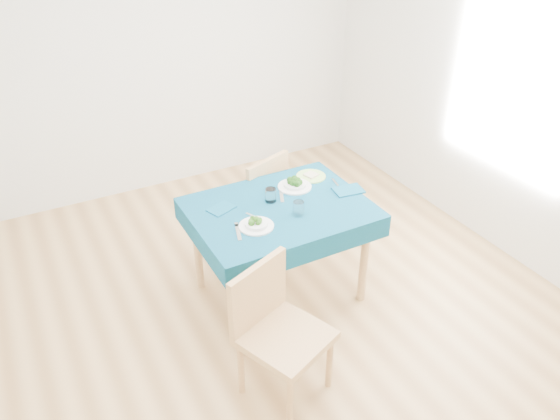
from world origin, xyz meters
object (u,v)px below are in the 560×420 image
bowl_near (256,222)px  side_plate (311,176)px  chair_near (286,319)px  bowl_far (295,183)px  table (280,251)px  chair_far (250,185)px

bowl_near → side_plate: 0.79m
chair_near → bowl_far: chair_near is taller
bowl_near → chair_near: bearing=-102.6°
table → bowl_near: size_ratio=5.24×
table → bowl_near: 0.51m
bowl_far → chair_far: bearing=102.7°
table → chair_near: 0.93m
table → bowl_far: (0.23, 0.19, 0.42)m
chair_near → bowl_far: 1.21m
table → chair_near: size_ratio=1.05×
table → side_plate: (0.42, 0.27, 0.38)m
table → bowl_far: bearing=39.7°
bowl_near → side_plate: (0.67, 0.42, -0.03)m
chair_far → bowl_near: size_ratio=4.80×
chair_near → bowl_near: bearing=55.6°
chair_near → side_plate: bearing=31.4°
table → chair_near: chair_near is taller
chair_far → bowl_far: size_ratio=4.46×
chair_far → bowl_near: bearing=47.3°
table → chair_far: size_ratio=1.09×
chair_near → chair_far: bearing=49.8°
bowl_near → bowl_far: (0.48, 0.34, 0.00)m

